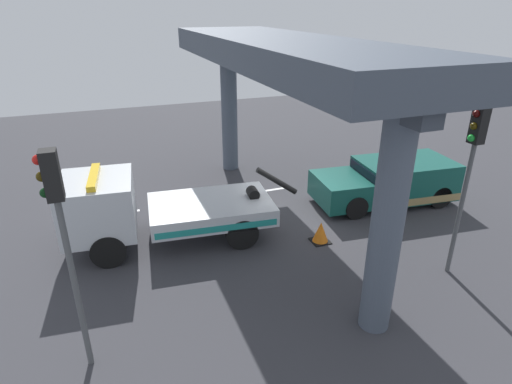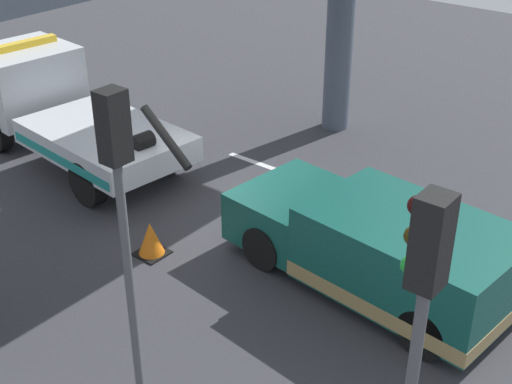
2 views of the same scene
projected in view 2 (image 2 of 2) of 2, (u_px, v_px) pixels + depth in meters
ground_plane at (199, 213)px, 14.93m from camera, size 60.00×40.00×0.10m
lane_stripe_mid at (273, 168)px, 16.65m from camera, size 2.60×0.16×0.01m
lane_stripe_east at (103, 109)px, 19.94m from camera, size 2.60×0.16×0.01m
tow_truck_white at (57, 106)px, 16.91m from camera, size 7.34×2.97×2.46m
towed_van_green at (381, 249)px, 12.18m from camera, size 5.38×2.67×1.58m
traffic_light_near at (418, 320)px, 6.38m from camera, size 0.39×0.32×4.68m
traffic_light_far at (119, 190)px, 8.59m from camera, size 0.39×0.32×4.66m
traffic_cone_orange at (151, 239)px, 13.31m from camera, size 0.57×0.57×0.68m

